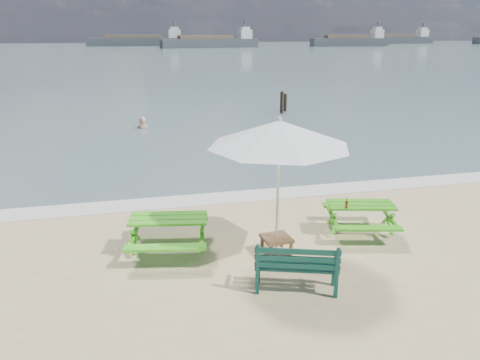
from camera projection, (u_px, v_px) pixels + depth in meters
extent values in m
plane|color=slate|center=(139.00, 54.00, 87.04)|extent=(300.00, 300.00, 0.00)
cube|color=silver|center=(236.00, 197.00, 12.61)|extent=(22.00, 0.90, 0.01)
cube|color=green|center=(168.00, 218.00, 9.32)|extent=(1.64, 0.99, 0.05)
cube|color=green|center=(172.00, 218.00, 10.09)|extent=(1.56, 0.55, 0.05)
cube|color=green|center=(165.00, 248.00, 8.72)|extent=(1.56, 0.55, 0.05)
cube|color=green|center=(169.00, 236.00, 9.44)|extent=(1.58, 1.11, 0.65)
cube|color=#379A17|center=(361.00, 205.00, 10.21)|extent=(1.54, 0.99, 0.04)
cube|color=#379A17|center=(353.00, 205.00, 10.92)|extent=(1.44, 0.58, 0.04)
cube|color=#379A17|center=(368.00, 228.00, 9.66)|extent=(1.44, 0.58, 0.04)
cube|color=#379A17|center=(360.00, 220.00, 10.32)|extent=(1.48, 1.09, 0.60)
cube|color=#0E3E33|center=(296.00, 266.00, 8.01)|extent=(1.48, 0.86, 0.04)
cube|color=#0E3E33|center=(297.00, 259.00, 7.72)|extent=(1.36, 0.49, 0.37)
cube|color=#0E3E33|center=(296.00, 277.00, 8.08)|extent=(1.41, 0.88, 0.45)
cube|color=brown|center=(277.00, 238.00, 9.35)|extent=(0.60, 0.60, 0.05)
cube|color=brown|center=(276.00, 246.00, 9.40)|extent=(0.53, 0.53, 0.31)
cylinder|color=silver|center=(278.00, 192.00, 9.04)|extent=(0.05, 0.05, 2.63)
cone|color=white|center=(279.00, 133.00, 8.69)|extent=(3.02, 3.02, 0.49)
cylinder|color=brown|center=(346.00, 205.00, 9.93)|extent=(0.06, 0.06, 0.14)
cylinder|color=brown|center=(347.00, 200.00, 9.89)|extent=(0.02, 0.02, 0.06)
cylinder|color=red|center=(346.00, 205.00, 9.93)|extent=(0.06, 0.06, 0.05)
imported|color=tan|center=(143.00, 136.00, 21.45)|extent=(0.75, 0.60, 1.79)
cylinder|color=black|center=(282.00, 104.00, 25.04)|extent=(0.19, 0.19, 1.37)
cylinder|color=black|center=(285.00, 104.00, 25.72)|extent=(0.17, 0.17, 1.16)
cube|color=#383E42|center=(396.00, 40.00, 150.09)|extent=(24.54, 4.37, 2.20)
cube|color=silver|center=(422.00, 33.00, 151.34)|extent=(2.98, 3.04, 2.20)
cube|color=#383E42|center=(349.00, 42.00, 126.11)|extent=(21.06, 5.08, 2.20)
cube|color=silver|center=(377.00, 34.00, 126.81)|extent=(2.66, 3.13, 2.20)
cube|color=#383E42|center=(210.00, 44.00, 116.17)|extent=(24.75, 6.92, 2.20)
cube|color=silver|center=(245.00, 34.00, 118.57)|extent=(3.27, 3.33, 2.20)
cube|color=#383E42|center=(138.00, 42.00, 128.40)|extent=(27.22, 7.40, 2.20)
cube|color=silver|center=(175.00, 34.00, 128.76)|extent=(3.59, 3.39, 2.20)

